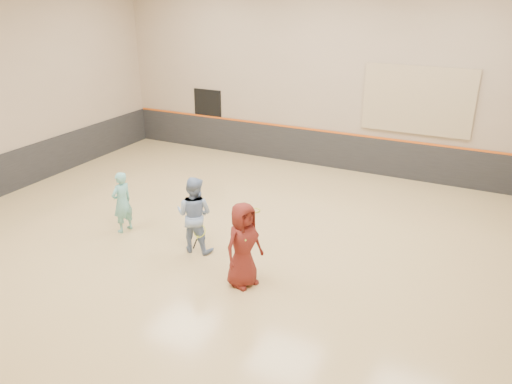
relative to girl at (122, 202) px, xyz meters
The scene contains 14 objects.
room 2.92m from the girl, 15.92° to the left, with size 15.04×12.04×6.22m.
wainscot_back 7.33m from the girl, 67.46° to the left, with size 14.90×0.04×1.20m, color #232326.
wainscot_left 4.73m from the girl, behind, with size 0.04×11.90×1.20m, color #232326.
accent_stripe 7.34m from the girl, 67.43° to the left, with size 14.90×0.03×0.06m, color #D85914.
acoustic_panel 8.95m from the girl, 50.28° to the left, with size 3.20×0.08×2.00m, color tan.
doorway 7.00m from the girl, 103.99° to the left, with size 1.10×0.05×2.20m, color black.
girl is the anchor object (origin of this frame).
instructor 2.11m from the girl, ahead, with size 0.86×0.67×1.78m, color #819BC7.
young_man 3.84m from the girl, 12.10° to the right, with size 0.87×0.57×1.78m, color maroon.
held_racket 2.36m from the girl, ahead, with size 0.46×0.46×0.53m, color #C4D02D, non-canonical shape.
spare_racket 3.49m from the girl, 46.59° to the left, with size 0.74×0.74×0.09m, color #BED02D, non-canonical shape.
ball_under_racket 2.87m from the girl, ahead, with size 0.07×0.07×0.07m, color gold.
ball_in_hand 4.04m from the girl, 14.52° to the right, with size 0.07×0.07×0.07m, color #BEDA32.
ball_beside_spare 2.30m from the girl, 67.67° to the left, with size 0.07×0.07×0.07m, color yellow.
Camera 1 is at (5.03, -9.28, 5.61)m, focal length 35.00 mm.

